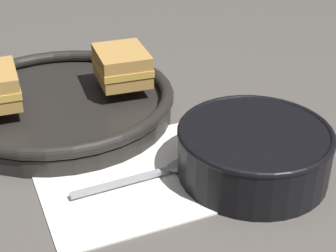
{
  "coord_description": "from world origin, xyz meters",
  "views": [
    {
      "loc": [
        -0.27,
        -0.46,
        0.36
      ],
      "look_at": [
        -0.02,
        0.05,
        0.03
      ],
      "focal_mm": 55.0,
      "sensor_mm": 36.0,
      "label": 1
    }
  ],
  "objects_px": {
    "soup_bowl": "(254,149)",
    "sandwich_near_left": "(122,65)",
    "skillet": "(62,103)",
    "spoon": "(169,168)"
  },
  "relations": [
    {
      "from": "skillet",
      "to": "sandwich_near_left",
      "type": "distance_m",
      "value": 0.1
    },
    {
      "from": "skillet",
      "to": "spoon",
      "type": "bearing_deg",
      "value": -69.49
    },
    {
      "from": "soup_bowl",
      "to": "sandwich_near_left",
      "type": "distance_m",
      "value": 0.25
    },
    {
      "from": "soup_bowl",
      "to": "skillet",
      "type": "xyz_separation_m",
      "value": [
        -0.16,
        0.24,
        -0.01
      ]
    },
    {
      "from": "soup_bowl",
      "to": "skillet",
      "type": "height_order",
      "value": "soup_bowl"
    },
    {
      "from": "soup_bowl",
      "to": "spoon",
      "type": "relative_size",
      "value": 1.03
    },
    {
      "from": "spoon",
      "to": "sandwich_near_left",
      "type": "height_order",
      "value": "sandwich_near_left"
    },
    {
      "from": "soup_bowl",
      "to": "spoon",
      "type": "distance_m",
      "value": 0.1
    },
    {
      "from": "soup_bowl",
      "to": "spoon",
      "type": "bearing_deg",
      "value": 152.68
    },
    {
      "from": "skillet",
      "to": "sandwich_near_left",
      "type": "bearing_deg",
      "value": -3.62
    }
  ]
}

